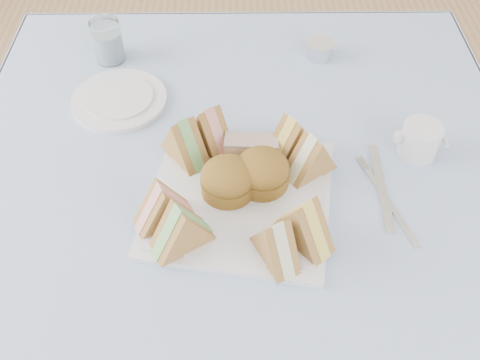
{
  "coord_description": "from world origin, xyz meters",
  "views": [
    {
      "loc": [
        -0.01,
        -0.64,
        1.44
      ],
      "look_at": [
        -0.0,
        -0.07,
        0.8
      ],
      "focal_mm": 40.0,
      "sensor_mm": 36.0,
      "label": 1
    }
  ],
  "objects_px": {
    "water_glass": "(108,41)",
    "creamer_jug": "(420,140)",
    "table": "(242,280)",
    "serving_plate": "(240,197)"
  },
  "relations": [
    {
      "from": "water_glass",
      "to": "creamer_jug",
      "type": "bearing_deg",
      "value": -25.87
    },
    {
      "from": "table",
      "to": "serving_plate",
      "type": "bearing_deg",
      "value": -93.54
    },
    {
      "from": "table",
      "to": "creamer_jug",
      "type": "xyz_separation_m",
      "value": [
        0.32,
        0.04,
        0.41
      ]
    },
    {
      "from": "serving_plate",
      "to": "creamer_jug",
      "type": "height_order",
      "value": "creamer_jug"
    },
    {
      "from": "table",
      "to": "water_glass",
      "type": "distance_m",
      "value": 0.6
    },
    {
      "from": "serving_plate",
      "to": "water_glass",
      "type": "distance_m",
      "value": 0.48
    },
    {
      "from": "water_glass",
      "to": "creamer_jug",
      "type": "xyz_separation_m",
      "value": [
        0.6,
        -0.29,
        -0.01
      ]
    },
    {
      "from": "table",
      "to": "serving_plate",
      "type": "height_order",
      "value": "serving_plate"
    },
    {
      "from": "table",
      "to": "serving_plate",
      "type": "distance_m",
      "value": 0.39
    },
    {
      "from": "table",
      "to": "creamer_jug",
      "type": "relative_size",
      "value": 12.84
    }
  ]
}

